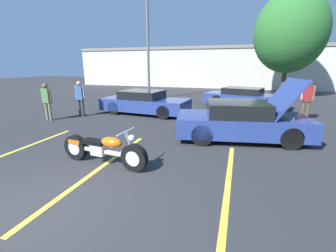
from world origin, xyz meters
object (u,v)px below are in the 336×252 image
at_px(parked_car_left_row, 145,102).
at_px(spectator_midground, 80,96).
at_px(motorcycle, 103,149).
at_px(parked_car_right_row, 245,98).
at_px(light_pole, 149,36).
at_px(tree_background, 290,32).
at_px(spectator_near_motorcycle, 47,99).
at_px(spectator_by_show_car, 307,97).
at_px(show_car_hood_open, 242,121).

height_order(parked_car_left_row, spectator_midground, spectator_midground).
height_order(motorcycle, parked_car_right_row, parked_car_right_row).
bearing_deg(parked_car_left_row, spectator_midground, -144.67).
height_order(parked_car_right_row, spectator_midground, spectator_midground).
xyz_separation_m(light_pole, motorcycle, (3.07, -10.73, -3.93)).
relative_size(light_pole, spectator_midground, 4.63).
bearing_deg(tree_background, motorcycle, -112.59).
bearing_deg(parked_car_right_row, parked_car_left_row, -129.15).
relative_size(tree_background, spectator_midground, 4.55).
bearing_deg(spectator_midground, motorcycle, -47.22).
height_order(light_pole, spectator_midground, light_pole).
xyz_separation_m(spectator_near_motorcycle, spectator_by_show_car, (11.03, 3.43, 0.10)).
bearing_deg(show_car_hood_open, spectator_near_motorcycle, 168.62).
bearing_deg(light_pole, spectator_by_show_car, -23.49).
bearing_deg(spectator_midground, spectator_by_show_car, 12.74).
relative_size(light_pole, spectator_near_motorcycle, 4.75).
xyz_separation_m(motorcycle, show_car_hood_open, (3.27, 3.17, 0.22)).
distance_m(motorcycle, spectator_near_motorcycle, 6.07).
relative_size(parked_car_right_row, spectator_midground, 2.92).
height_order(show_car_hood_open, spectator_near_motorcycle, show_car_hood_open).
xyz_separation_m(tree_background, show_car_hood_open, (-3.11, -12.14, -4.17)).
distance_m(motorcycle, spectator_by_show_car, 9.08).
relative_size(tree_background, spectator_near_motorcycle, 4.67).
relative_size(motorcycle, spectator_by_show_car, 1.35).
xyz_separation_m(tree_background, parked_car_left_row, (-7.85, -9.25, -4.21)).
relative_size(parked_car_right_row, parked_car_left_row, 1.09).
relative_size(light_pole, spectator_by_show_car, 4.36).
bearing_deg(spectator_midground, spectator_near_motorcycle, -127.48).
distance_m(parked_car_right_row, spectator_by_show_car, 3.73).
xyz_separation_m(parked_car_right_row, parked_car_left_row, (-4.94, -3.38, 0.00)).
xyz_separation_m(tree_background, spectator_by_show_car, (-0.37, -8.53, -3.70)).
bearing_deg(motorcycle, spectator_near_motorcycle, 151.66).
xyz_separation_m(parked_car_right_row, spectator_near_motorcycle, (-8.48, -6.10, 0.41)).
distance_m(motorcycle, spectator_midground, 6.14).
xyz_separation_m(motorcycle, parked_car_left_row, (-1.48, 6.07, 0.17)).
distance_m(light_pole, parked_car_right_row, 7.64).
bearing_deg(spectator_by_show_car, parked_car_right_row, 133.64).
distance_m(show_car_hood_open, spectator_by_show_car, 4.55).
bearing_deg(show_car_hood_open, spectator_by_show_car, 42.65).
bearing_deg(motorcycle, parked_car_left_row, 109.04).
relative_size(light_pole, parked_car_left_row, 1.74).
bearing_deg(light_pole, tree_background, 25.92).
bearing_deg(spectator_near_motorcycle, spectator_midground, 52.52).
relative_size(parked_car_left_row, spectator_by_show_car, 2.51).
bearing_deg(motorcycle, show_car_hood_open, 49.52).
xyz_separation_m(light_pole, tree_background, (9.44, 4.59, 0.46)).
relative_size(spectator_by_show_car, spectator_midground, 1.06).
bearing_deg(parked_car_left_row, show_car_hood_open, -26.65).
height_order(spectator_near_motorcycle, spectator_by_show_car, spectator_by_show_car).
bearing_deg(light_pole, parked_car_right_row, -11.05).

